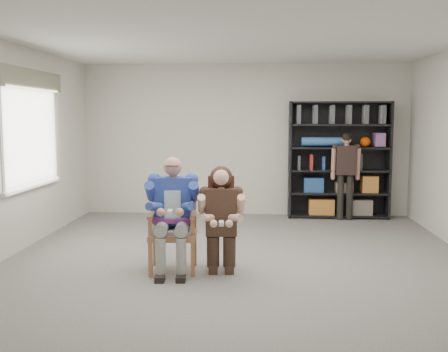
# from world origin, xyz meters

# --- Properties ---
(room_shell) EXTENTS (6.00, 7.00, 2.80)m
(room_shell) POSITION_xyz_m (0.00, 0.00, 1.40)
(room_shell) COLOR silver
(room_shell) RESTS_ON ground
(floor) EXTENTS (6.00, 7.00, 0.01)m
(floor) POSITION_xyz_m (0.00, 0.00, 0.00)
(floor) COLOR #5F5D57
(floor) RESTS_ON ground
(window_left) EXTENTS (0.16, 2.00, 1.75)m
(window_left) POSITION_xyz_m (-2.95, 1.00, 1.63)
(window_left) COLOR white
(window_left) RESTS_ON room_shell
(armchair) EXTENTS (0.66, 0.64, 1.06)m
(armchair) POSITION_xyz_m (-0.75, -0.21, 0.53)
(armchair) COLOR #A36945
(armchair) RESTS_ON floor
(seated_man) EXTENTS (0.65, 0.87, 1.37)m
(seated_man) POSITION_xyz_m (-0.75, -0.21, 0.69)
(seated_man) COLOR navy
(seated_man) RESTS_ON floor
(kneeling_woman) EXTENTS (0.59, 0.88, 1.26)m
(kneeling_woman) POSITION_xyz_m (-0.17, -0.33, 0.63)
(kneeling_woman) COLOR #33221A
(kneeling_woman) RESTS_ON floor
(bookshelf) EXTENTS (1.80, 0.38, 2.10)m
(bookshelf) POSITION_xyz_m (1.70, 3.28, 1.05)
(bookshelf) COLOR black
(bookshelf) RESTS_ON floor
(standing_man) EXTENTS (0.49, 0.29, 1.55)m
(standing_man) POSITION_xyz_m (1.79, 3.07, 0.78)
(standing_man) COLOR black
(standing_man) RESTS_ON floor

